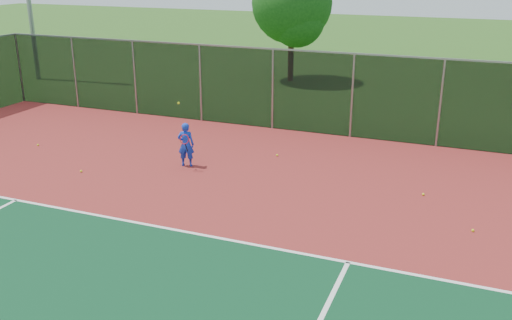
{
  "coord_description": "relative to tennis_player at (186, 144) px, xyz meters",
  "views": [
    {
      "loc": [
        4.11,
        -7.64,
        6.1
      ],
      "look_at": [
        -0.9,
        5.0,
        1.3
      ],
      "focal_mm": 40.0,
      "sensor_mm": 36.0,
      "label": 1
    }
  ],
  "objects": [
    {
      "name": "practice_ball_0",
      "position": [
        8.45,
        -1.56,
        -0.66
      ],
      "size": [
        0.07,
        0.07,
        0.07
      ],
      "primitive_type": "sphere",
      "color": "yellow",
      "rests_on": "court_apron"
    },
    {
      "name": "tree_back_left",
      "position": [
        -1.11,
        13.81,
        3.07
      ],
      "size": [
        4.12,
        4.12,
        6.05
      ],
      "color": "#3B2215",
      "rests_on": "ground"
    },
    {
      "name": "practice_ball_3",
      "position": [
        -2.7,
        -1.69,
        -0.66
      ],
      "size": [
        0.07,
        0.07,
        0.07
      ],
      "primitive_type": "sphere",
      "color": "yellow",
      "rests_on": "court_apron"
    },
    {
      "name": "practice_ball_2",
      "position": [
        -5.73,
        -0.11,
        -0.66
      ],
      "size": [
        0.07,
        0.07,
        0.07
      ],
      "primitive_type": "sphere",
      "color": "yellow",
      "rests_on": "court_apron"
    },
    {
      "name": "practice_ball_4",
      "position": [
        7.12,
        0.26,
        -0.66
      ],
      "size": [
        0.07,
        0.07,
        0.07
      ],
      "primitive_type": "sphere",
      "color": "yellow",
      "rests_on": "court_apron"
    },
    {
      "name": "court_apron",
      "position": [
        4.04,
        -5.08,
        -0.71
      ],
      "size": [
        30.0,
        20.0,
        0.02
      ],
      "primitive_type": "cube",
      "color": "maroon",
      "rests_on": "ground"
    },
    {
      "name": "fence_back",
      "position": [
        4.04,
        4.92,
        0.85
      ],
      "size": [
        30.0,
        0.06,
        3.03
      ],
      "color": "black",
      "rests_on": "court_apron"
    },
    {
      "name": "tennis_player",
      "position": [
        0.0,
        0.0,
        0.0
      ],
      "size": [
        0.59,
        0.64,
        1.99
      ],
      "color": "#1438C4",
      "rests_on": "court_apron"
    },
    {
      "name": "practice_ball_1",
      "position": [
        2.32,
        1.9,
        -0.66
      ],
      "size": [
        0.07,
        0.07,
        0.07
      ],
      "primitive_type": "sphere",
      "color": "yellow",
      "rests_on": "court_apron"
    }
  ]
}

